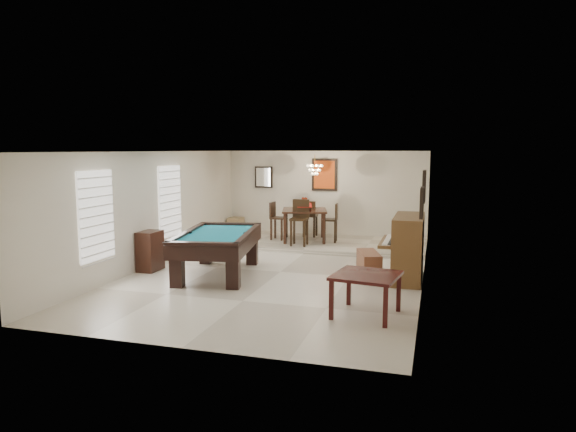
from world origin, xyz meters
The scene contains 26 objects.
ground_plane centered at (0.00, 0.00, -0.01)m, with size 6.00×9.00×0.02m, color beige.
wall_back centered at (0.00, 4.50, 1.30)m, with size 6.00×0.04×2.60m, color silver.
wall_front centered at (0.00, -4.50, 1.30)m, with size 6.00×0.04×2.60m, color silver.
wall_left centered at (-3.00, 0.00, 1.30)m, with size 0.04×9.00×2.60m, color silver.
wall_right centered at (3.00, 0.00, 1.30)m, with size 0.04×9.00×2.60m, color silver.
ceiling centered at (0.00, 0.00, 2.60)m, with size 6.00×9.00×0.04m, color white.
dining_step centered at (0.00, 3.25, 0.06)m, with size 6.00×2.50×0.12m, color beige.
window_left_front centered at (-2.97, -2.20, 1.40)m, with size 0.06×1.00×1.70m, color white.
window_left_rear centered at (-2.97, 0.60, 1.40)m, with size 0.06×1.00×1.70m, color white.
pool_table centered at (-1.20, -0.60, 0.44)m, with size 1.43×2.64×0.88m, color black, non-canonical shape.
square_table centered at (2.18, -2.43, 0.34)m, with size 0.98×0.98×0.68m, color black, non-canonical shape.
upright_piano centered at (2.54, 0.12, 0.66)m, with size 0.88×1.58×1.31m, color brown, non-canonical shape.
piano_bench centered at (1.91, 0.08, 0.26)m, with size 0.37×0.95×0.53m, color brown.
apothecary_chest centered at (-2.78, -0.67, 0.44)m, with size 0.39×0.58×0.87m, color black.
dining_table centered at (-0.29, 3.22, 0.62)m, with size 1.20×1.20×0.99m, color black, non-canonical shape.
flower_vase centered at (-0.29, 3.22, 1.23)m, with size 0.13×0.13×0.23m, color #A22A0D, non-canonical shape.
dining_chair_south centered at (-0.24, 2.49, 0.72)m, with size 0.45×0.45×1.21m, color black, non-canonical shape.
dining_chair_north centered at (-0.30, 3.95, 0.64)m, with size 0.39×0.39×1.05m, color black, non-canonical shape.
dining_chair_west centered at (-1.04, 3.20, 0.65)m, with size 0.39×0.39×1.06m, color black, non-canonical shape.
dining_chair_east centered at (0.43, 3.22, 0.65)m, with size 0.39×0.39×1.06m, color black, non-canonical shape.
corner_bench centered at (-2.72, 4.17, 0.34)m, with size 0.39×0.48×0.44m, color tan.
chandelier centered at (0.00, 3.20, 2.20)m, with size 0.44×0.44×0.60m, color #FFE5B2, non-canonical shape.
back_painting centered at (0.00, 4.46, 1.90)m, with size 0.75×0.06×0.95m, color #D84C14.
back_mirror centered at (-1.90, 4.46, 1.80)m, with size 0.55×0.06×0.65m, color white.
right_picture_upper centered at (2.96, 0.30, 1.90)m, with size 0.06×0.55×0.65m, color slate.
right_picture_lower centered at (2.96, -1.00, 1.70)m, with size 0.06×0.45×0.55m, color gray.
Camera 1 is at (3.21, -10.42, 2.65)m, focal length 32.00 mm.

